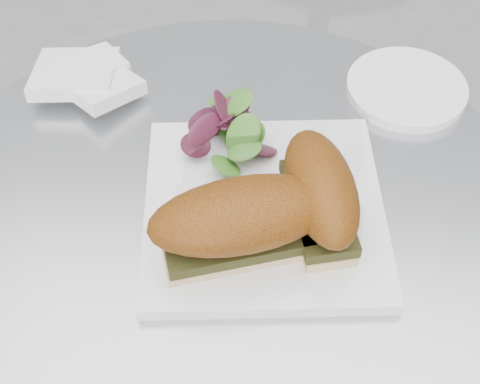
{
  "coord_description": "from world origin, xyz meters",
  "views": [
    {
      "loc": [
        0.07,
        -0.44,
        1.3
      ],
      "look_at": [
        0.02,
        0.0,
        0.77
      ],
      "focal_mm": 50.0,
      "sensor_mm": 36.0,
      "label": 1
    }
  ],
  "objects_px": {
    "sandwich_left": "(242,220)",
    "sandwich_right": "(320,193)",
    "plate": "(264,209)",
    "saucer": "(407,88)"
  },
  "relations": [
    {
      "from": "plate",
      "to": "sandwich_right",
      "type": "xyz_separation_m",
      "value": [
        0.06,
        -0.01,
        0.05
      ]
    },
    {
      "from": "sandwich_left",
      "to": "sandwich_right",
      "type": "bearing_deg",
      "value": 10.88
    },
    {
      "from": "sandwich_left",
      "to": "plate",
      "type": "bearing_deg",
      "value": 53.18
    },
    {
      "from": "plate",
      "to": "sandwich_left",
      "type": "height_order",
      "value": "sandwich_left"
    },
    {
      "from": "plate",
      "to": "sandwich_right",
      "type": "height_order",
      "value": "sandwich_right"
    },
    {
      "from": "sandwich_left",
      "to": "saucer",
      "type": "bearing_deg",
      "value": 36.92
    },
    {
      "from": "plate",
      "to": "sandwich_left",
      "type": "relative_size",
      "value": 1.25
    },
    {
      "from": "sandwich_left",
      "to": "sandwich_right",
      "type": "relative_size",
      "value": 1.24
    },
    {
      "from": "plate",
      "to": "saucer",
      "type": "relative_size",
      "value": 1.68
    },
    {
      "from": "sandwich_left",
      "to": "sandwich_right",
      "type": "xyz_separation_m",
      "value": [
        0.07,
        0.04,
        -0.0
      ]
    }
  ]
}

